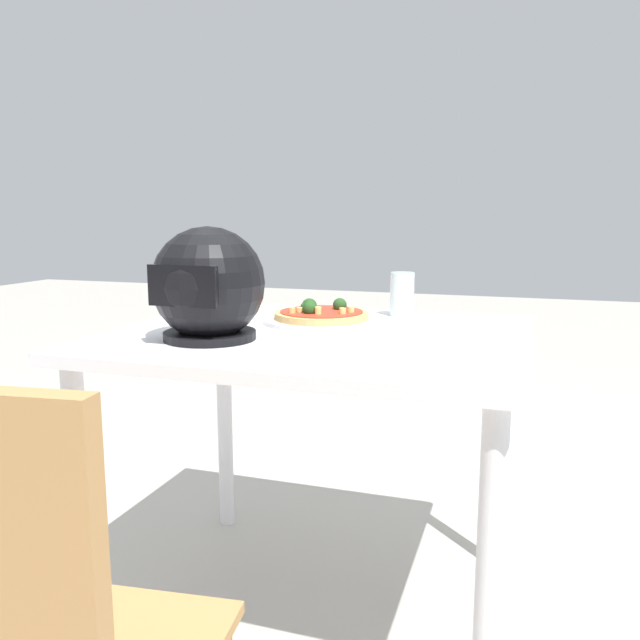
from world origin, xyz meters
TOP-DOWN VIEW (x-y plane):
  - ground_plane at (0.00, 0.00)m, footprint 14.00×14.00m
  - dining_table at (0.00, 0.00)m, footprint 1.03×0.86m
  - pizza_plate at (0.04, -0.14)m, footprint 0.32×0.32m
  - pizza at (0.04, -0.14)m, footprint 0.26×0.26m
  - motorcycle_helmet at (0.22, 0.17)m, footprint 0.27×0.27m
  - drinking_glass at (-0.15, -0.32)m, footprint 0.07×0.07m

SIDE VIEW (x-z plane):
  - ground_plane at x=0.00m, z-range 0.00..0.00m
  - dining_table at x=0.00m, z-range 0.29..1.05m
  - pizza_plate at x=0.04m, z-range 0.77..0.78m
  - pizza at x=0.04m, z-range 0.76..0.82m
  - drinking_glass at x=-0.15m, z-range 0.77..0.90m
  - motorcycle_helmet at x=0.22m, z-range 0.76..1.03m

